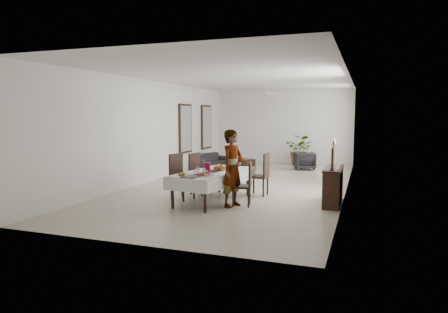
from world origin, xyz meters
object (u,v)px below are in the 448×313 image
Objects in this scene: woman at (233,168)px; sofa at (210,160)px; red_pitcher at (207,166)px; sideboard_body at (333,186)px; dining_table_top at (213,173)px.

woman is 0.92× the size of sofa.
woman is at bearing -33.09° from red_pitcher.
woman is at bearing -154.20° from sideboard_body.
red_pitcher reaches higher than sofa.
sideboard_body is at bearing -45.49° from woman.
red_pitcher is at bearing 149.04° from dining_table_top.
woman is 1.26× the size of sideboard_body.
dining_table_top is 1.65× the size of sideboard_body.
red_pitcher is 1.01m from woman.
sideboard_body is at bearing -118.72° from sofa.
dining_table_top is 0.75m from woman.
dining_table_top is at bearing -39.28° from red_pitcher.
red_pitcher reaches higher than dining_table_top.
red_pitcher reaches higher than sideboard_body.
woman reaches higher than sideboard_body.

